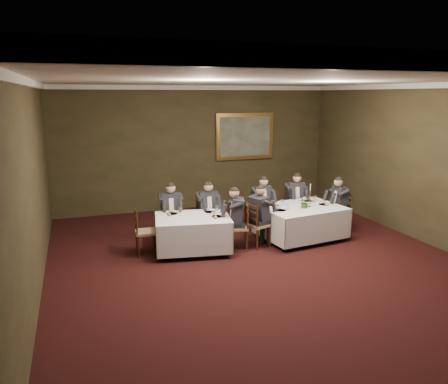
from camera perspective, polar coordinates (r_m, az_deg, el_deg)
ground at (r=8.45m, az=5.71°, el=-10.09°), size 10.00×10.00×0.00m
ceiling at (r=7.80m, az=6.29°, el=14.36°), size 8.00×10.00×0.10m
back_wall at (r=12.60m, az=-3.67°, el=5.74°), size 8.00×0.10×3.50m
left_wall at (r=7.25m, az=-24.03°, el=-0.44°), size 0.10×10.00×3.50m
right_wall at (r=10.27m, az=26.69°, el=2.86°), size 0.10×10.00×3.50m
crown_molding at (r=7.80m, az=6.28°, el=13.92°), size 8.00×10.00×0.12m
table_main at (r=10.15m, az=9.98°, el=-3.62°), size 1.98×1.61×0.67m
table_second at (r=9.21m, az=-4.10°, el=-5.14°), size 1.73×1.42×0.67m
chair_main_backleft at (r=10.67m, az=4.85°, el=-3.58°), size 0.49×0.47×1.00m
diner_main_backleft at (r=10.60m, az=4.90°, el=-2.41°), size 0.46×0.53×1.35m
chair_main_backright at (r=11.20m, az=9.15°, el=-2.92°), size 0.47×0.45×1.00m
diner_main_backright at (r=11.13m, az=9.21°, el=-1.81°), size 0.44×0.51×1.35m
chair_main_endleft at (r=9.58m, az=4.36°, el=-5.48°), size 0.54×0.55×1.00m
diner_main_endleft at (r=9.52m, az=4.43°, el=-4.16°), size 0.58×0.53×1.35m
chair_main_endright at (r=10.89m, az=14.86°, el=-3.63°), size 0.44×0.46×1.00m
diner_main_endright at (r=10.83m, az=14.87°, el=-2.48°), size 0.49×0.43×1.35m
chair_sec_backleft at (r=9.99m, az=-6.91°, el=-4.77°), size 0.47×0.46×1.00m
diner_sec_backleft at (r=9.91m, az=-6.93°, el=-3.53°), size 0.45×0.51×1.35m
chair_sec_backright at (r=10.05m, az=-2.18°, el=-4.56°), size 0.46×0.45×1.00m
diner_sec_backright at (r=9.98m, az=-2.17°, el=-3.33°), size 0.44×0.50×1.35m
chair_sec_endright at (r=9.40m, az=1.89°, el=-5.81°), size 0.53×0.54×1.00m
diner_sec_endright at (r=9.32m, az=1.83°, el=-4.48°), size 0.57×0.52×1.35m
chair_sec_endleft at (r=9.23m, az=-10.18°, el=-6.36°), size 0.45×0.46×1.00m
centerpiece at (r=9.94m, az=10.51°, el=-1.28°), size 0.31×0.29×0.27m
candlestick at (r=10.06m, az=11.15°, el=-0.78°), size 0.08×0.08×0.54m
place_setting_table_main at (r=10.13m, az=6.74°, el=-1.50°), size 0.33×0.31×0.14m
place_setting_table_second at (r=9.43m, az=-6.57°, el=-2.57°), size 0.33×0.31×0.14m
painting at (r=12.97m, az=2.73°, el=7.27°), size 1.78×0.09×1.36m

